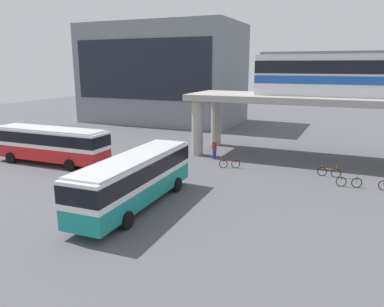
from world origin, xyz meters
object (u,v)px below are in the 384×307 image
at_px(bus_main, 135,176).
at_px(bicycle_green, 349,182).
at_px(pedestrian_at_kerb, 214,150).
at_px(bus_secondary, 50,142).
at_px(bicycle_red, 229,164).
at_px(bicycle_orange, 329,172).
at_px(station_building, 163,74).
at_px(train, 372,74).

relative_size(bus_main, bicycle_green, 6.28).
height_order(bicycle_green, pedestrian_at_kerb, pedestrian_at_kerb).
xyz_separation_m(bus_secondary, bicycle_red, (14.93, 5.07, -1.63)).
relative_size(bicycle_red, bicycle_orange, 0.94).
height_order(station_building, bicycle_orange, station_building).
relative_size(bus_secondary, bicycle_orange, 6.19).
bearing_deg(train, station_building, 150.10).
bearing_deg(bicycle_red, pedestrian_at_kerb, 133.25).
height_order(bicycle_red, bicycle_orange, same).
relative_size(bicycle_green, pedestrian_at_kerb, 0.97).
relative_size(bus_main, bicycle_red, 6.58).
distance_m(station_building, train, 32.92).
relative_size(bicycle_red, pedestrian_at_kerb, 0.93).
height_order(bus_secondary, bicycle_green, bus_secondary).
height_order(bicycle_red, pedestrian_at_kerb, pedestrian_at_kerb).
relative_size(station_building, pedestrian_at_kerb, 12.76).
xyz_separation_m(train, bicycle_red, (-10.46, -5.92, -7.50)).
bearing_deg(bicycle_green, pedestrian_at_kerb, 161.73).
bearing_deg(bus_secondary, bicycle_orange, 14.07).
xyz_separation_m(bus_secondary, pedestrian_at_kerb, (12.65, 7.49, -1.13)).
bearing_deg(train, bus_main, -127.65).
distance_m(station_building, pedestrian_at_kerb, 26.20).
bearing_deg(pedestrian_at_kerb, train, 15.34).
xyz_separation_m(station_building, bicycle_green, (27.59, -23.79, -6.91)).
relative_size(train, bicycle_orange, 10.85).
xyz_separation_m(train, bus_secondary, (-25.39, -10.99, -5.87)).
bearing_deg(bicycle_orange, train, 64.87).
height_order(bus_secondary, bicycle_red, bus_secondary).
relative_size(bus_secondary, pedestrian_at_kerb, 6.10).
bearing_deg(bicycle_orange, station_building, 140.30).
xyz_separation_m(station_building, bus_main, (15.54, -33.25, -5.28)).
relative_size(train, bus_secondary, 1.75).
bearing_deg(bus_main, bus_secondary, 154.72).
bearing_deg(bicycle_orange, bicycle_red, -175.18).
height_order(train, bicycle_red, train).
distance_m(bus_secondary, bicycle_orange, 23.70).
bearing_deg(bicycle_green, train, 82.72).
bearing_deg(bicycle_orange, bus_main, -132.25).
distance_m(station_building, bicycle_red, 29.54).
xyz_separation_m(bicycle_green, pedestrian_at_kerb, (-11.80, 3.89, 0.50)).
bearing_deg(train, bicycle_red, -150.50).
bearing_deg(bicycle_red, bus_secondary, -161.24).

